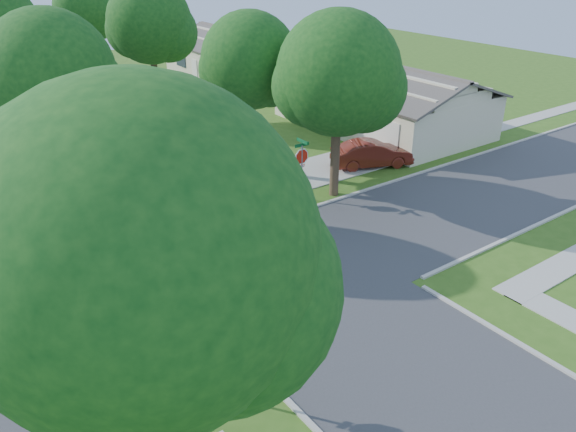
# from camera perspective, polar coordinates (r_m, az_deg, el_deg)

# --- Properties ---
(ground) EXTENTS (100.00, 100.00, 0.00)m
(ground) POSITION_cam_1_polar(r_m,az_deg,el_deg) (21.18, -1.14, -5.59)
(ground) COLOR #345918
(ground) RESTS_ON ground
(road_ns) EXTENTS (7.00, 100.00, 0.02)m
(road_ns) POSITION_cam_1_polar(r_m,az_deg,el_deg) (21.17, -1.14, -5.58)
(road_ns) COLOR #333335
(road_ns) RESTS_ON ground
(sidewalk_ne) EXTENTS (1.20, 40.00, 0.04)m
(sidewalk_ne) POSITION_cam_1_polar(r_m,az_deg,el_deg) (45.36, -13.91, 11.22)
(sidewalk_ne) COLOR #9E9B91
(sidewalk_ne) RESTS_ON ground
(driveway) EXTENTS (8.80, 3.60, 0.05)m
(driveway) POSITION_cam_1_polar(r_m,az_deg,el_deg) (30.54, 3.45, 4.77)
(driveway) COLOR #9E9B91
(driveway) RESTS_ON ground
(stop_sign_sw) EXTENTS (1.05, 0.80, 2.98)m
(stop_sign_sw) POSITION_cam_1_polar(r_m,az_deg,el_deg) (14.70, -5.90, -12.32)
(stop_sign_sw) COLOR gray
(stop_sign_sw) RESTS_ON ground
(stop_sign_ne) EXTENTS (1.05, 0.80, 2.98)m
(stop_sign_ne) POSITION_cam_1_polar(r_m,az_deg,el_deg) (26.21, 1.41, 5.81)
(stop_sign_ne) COLOR gray
(stop_sign_ne) RESTS_ON ground
(tree_e_near) EXTENTS (4.97, 4.80, 8.28)m
(tree_e_near) POSITION_cam_1_polar(r_m,az_deg,el_deg) (28.68, -3.80, 15.05)
(tree_e_near) COLOR #38281C
(tree_e_near) RESTS_ON ground
(tree_e_mid) EXTENTS (5.59, 5.40, 9.21)m
(tree_e_mid) POSITION_cam_1_polar(r_m,az_deg,el_deg) (39.15, -13.79, 18.29)
(tree_e_mid) COLOR #38281C
(tree_e_mid) RESTS_ON ground
(tree_e_far) EXTENTS (5.17, 5.00, 8.72)m
(tree_e_far) POSITION_cam_1_polar(r_m,az_deg,el_deg) (51.34, -19.83, 18.97)
(tree_e_far) COLOR #38281C
(tree_e_far) RESTS_ON ground
(tree_w_near) EXTENTS (5.38, 5.20, 8.97)m
(tree_w_near) POSITION_cam_1_polar(r_m,az_deg,el_deg) (25.00, -22.80, 12.59)
(tree_w_near) COLOR #38281C
(tree_w_near) RESTS_ON ground
(tree_sw_corner) EXTENTS (6.21, 6.00, 9.55)m
(tree_sw_corner) POSITION_cam_1_polar(r_m,az_deg,el_deg) (9.65, -14.18, -5.14)
(tree_sw_corner) COLOR #38281C
(tree_sw_corner) RESTS_ON ground
(tree_ne_corner) EXTENTS (5.80, 5.60, 8.66)m
(tree_ne_corner) POSITION_cam_1_polar(r_m,az_deg,el_deg) (25.84, 5.20, 13.66)
(tree_ne_corner) COLOR #38281C
(tree_ne_corner) RESTS_ON ground
(house_ne_near) EXTENTS (8.42, 13.60, 4.23)m
(house_ne_near) POSITION_cam_1_polar(r_m,az_deg,el_deg) (38.03, 9.43, 11.16)
(house_ne_near) COLOR beige
(house_ne_near) RESTS_ON ground
(house_ne_far) EXTENTS (8.42, 13.60, 4.23)m
(house_ne_far) POSITION_cam_1_polar(r_m,az_deg,el_deg) (51.96, -5.07, 15.40)
(house_ne_far) COLOR beige
(house_ne_far) RESTS_ON ground
(car_driveway) EXTENTS (4.62, 3.12, 1.44)m
(car_driveway) POSITION_cam_1_polar(r_m,az_deg,el_deg) (31.10, 8.52, 6.29)
(car_driveway) COLOR maroon
(car_driveway) RESTS_ON ground
(car_curb_east) EXTENTS (2.41, 4.80, 1.57)m
(car_curb_east) POSITION_cam_1_polar(r_m,az_deg,el_deg) (56.32, -22.09, 13.73)
(car_curb_east) COLOR black
(car_curb_east) RESTS_ON ground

